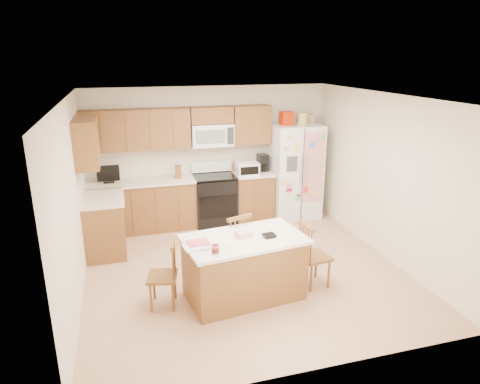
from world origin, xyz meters
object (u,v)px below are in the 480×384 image
object	(u,v)px
stove	(214,198)
island	(244,267)
windsor_chair_right	(313,256)
windsor_chair_left	(164,276)
refrigerator	(295,170)
windsor_chair_back	(234,246)

from	to	relation	value
stove	island	xyz separation A→B (m)	(-0.20, -2.65, -0.05)
windsor_chair_right	stove	bearing A→B (deg)	106.59
windsor_chair_left	stove	bearing A→B (deg)	64.78
windsor_chair_left	windsor_chair_right	xyz separation A→B (m)	(2.00, -0.04, 0.01)
island	windsor_chair_left	size ratio (longest dim) A/B	1.85
stove	windsor_chair_right	size ratio (longest dim) A/B	1.25
refrigerator	windsor_chair_left	size ratio (longest dim) A/B	2.33
windsor_chair_left	windsor_chair_back	size ratio (longest dim) A/B	0.92
windsor_chair_right	refrigerator	bearing A→B (deg)	72.91
refrigerator	island	world-z (taller)	refrigerator
stove	windsor_chair_left	world-z (taller)	stove
refrigerator	windsor_chair_back	size ratio (longest dim) A/B	2.15
windsor_chair_left	windsor_chair_back	xyz separation A→B (m)	(1.04, 0.52, 0.04)
stove	windsor_chair_back	xyz separation A→B (m)	(-0.18, -2.07, -0.02)
stove	island	world-z (taller)	stove
refrigerator	windsor_chair_left	bearing A→B (deg)	-137.84
island	windsor_chair_right	world-z (taller)	island
stove	refrigerator	distance (m)	1.63
refrigerator	windsor_chair_right	size ratio (longest dim) A/B	2.25
stove	windsor_chair_back	size ratio (longest dim) A/B	1.19
island	windsor_chair_left	bearing A→B (deg)	176.47
windsor_chair_back	stove	bearing A→B (deg)	85.01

